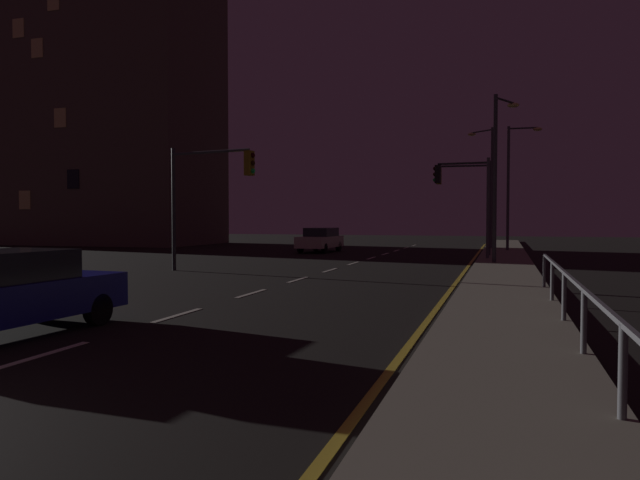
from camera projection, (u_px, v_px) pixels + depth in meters
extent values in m
plane|color=black|center=(303.00, 278.00, 21.18)|extent=(112.00, 112.00, 0.00)
cube|color=gray|center=(504.00, 283.00, 19.11)|extent=(2.57, 77.00, 0.14)
cube|color=silver|center=(43.00, 355.00, 9.26)|extent=(0.14, 2.00, 0.01)
cube|color=silver|center=(178.00, 315.00, 13.07)|extent=(0.14, 2.00, 0.01)
cube|color=silver|center=(251.00, 293.00, 16.89)|extent=(0.14, 2.00, 0.01)
cube|color=silver|center=(298.00, 280.00, 20.70)|extent=(0.14, 2.00, 0.01)
cube|color=silver|center=(330.00, 270.00, 24.52)|extent=(0.14, 2.00, 0.01)
cube|color=silver|center=(353.00, 263.00, 28.33)|extent=(0.14, 2.00, 0.01)
cube|color=silver|center=(371.00, 258.00, 32.15)|extent=(0.14, 2.00, 0.01)
cube|color=silver|center=(385.00, 254.00, 35.96)|extent=(0.14, 2.00, 0.01)
cube|color=silver|center=(397.00, 250.00, 39.78)|extent=(0.14, 2.00, 0.01)
cube|color=silver|center=(406.00, 248.00, 43.59)|extent=(0.14, 2.00, 0.01)
cube|color=silver|center=(414.00, 245.00, 47.41)|extent=(0.14, 2.00, 0.01)
cube|color=gold|center=(465.00, 271.00, 24.34)|extent=(0.14, 53.00, 0.01)
cube|color=navy|center=(9.00, 299.00, 10.82)|extent=(2.04, 4.49, 0.70)
cylinder|color=black|center=(37.00, 305.00, 12.43)|extent=(0.25, 0.65, 0.64)
cylinder|color=black|center=(98.00, 309.00, 11.87)|extent=(0.25, 0.65, 0.64)
cube|color=beige|center=(320.00, 242.00, 37.96)|extent=(2.02, 4.48, 0.70)
cube|color=#1E2328|center=(321.00, 232.00, 38.18)|extent=(1.71, 2.53, 0.55)
cylinder|color=black|center=(324.00, 248.00, 36.38)|extent=(0.25, 0.65, 0.64)
cylinder|color=black|center=(300.00, 248.00, 36.93)|extent=(0.25, 0.65, 0.64)
cylinder|color=black|center=(339.00, 246.00, 39.03)|extent=(0.25, 0.65, 0.64)
cylinder|color=black|center=(316.00, 246.00, 39.57)|extent=(0.25, 0.65, 0.64)
cylinder|color=#4C4C51|center=(488.00, 208.00, 29.95)|extent=(0.16, 0.16, 5.12)
cylinder|color=#2D3033|center=(463.00, 163.00, 30.31)|extent=(2.56, 0.24, 0.11)
cube|color=black|center=(438.00, 174.00, 30.77)|extent=(0.30, 0.35, 0.95)
sphere|color=black|center=(435.00, 169.00, 30.82)|extent=(0.20, 0.20, 0.20)
sphere|color=black|center=(435.00, 174.00, 30.83)|extent=(0.20, 0.20, 0.20)
sphere|color=#19D84C|center=(435.00, 180.00, 30.84)|extent=(0.20, 0.20, 0.20)
cylinder|color=#2D3033|center=(174.00, 210.00, 24.37)|extent=(0.16, 0.16, 5.07)
cylinder|color=#38383D|center=(210.00, 152.00, 23.48)|extent=(3.68, 0.65, 0.11)
cube|color=olive|center=(249.00, 163.00, 22.70)|extent=(0.33, 0.38, 0.95)
sphere|color=black|center=(253.00, 155.00, 22.62)|extent=(0.20, 0.20, 0.20)
sphere|color=black|center=(253.00, 163.00, 22.63)|extent=(0.20, 0.20, 0.20)
sphere|color=#19D84C|center=(253.00, 171.00, 22.64)|extent=(0.20, 0.20, 0.20)
cylinder|color=#38383D|center=(490.00, 208.00, 32.50)|extent=(0.16, 0.16, 5.21)
cylinder|color=#38383D|center=(464.00, 166.00, 32.76)|extent=(2.76, 0.23, 0.11)
cube|color=olive|center=(439.00, 176.00, 33.14)|extent=(0.29, 0.35, 0.95)
sphere|color=black|center=(436.00, 171.00, 33.17)|extent=(0.20, 0.20, 0.20)
sphere|color=black|center=(436.00, 176.00, 33.18)|extent=(0.20, 0.20, 0.20)
sphere|color=#19D84C|center=(436.00, 181.00, 33.19)|extent=(0.20, 0.20, 0.20)
cylinder|color=#4C4C51|center=(508.00, 188.00, 37.69)|extent=(0.18, 0.18, 7.92)
cylinder|color=#38383D|center=(523.00, 128.00, 37.33)|extent=(1.74, 0.17, 0.10)
ellipsoid|color=#F9D172|center=(538.00, 129.00, 37.11)|extent=(0.56, 0.36, 0.24)
cylinder|color=#38383D|center=(495.00, 179.00, 27.01)|extent=(0.18, 0.18, 7.70)
cylinder|color=#2D3033|center=(505.00, 100.00, 27.51)|extent=(0.87, 1.60, 0.10)
ellipsoid|color=#F9D172|center=(513.00, 105.00, 28.14)|extent=(0.56, 0.36, 0.24)
cylinder|color=#4C4C51|center=(492.00, 188.00, 40.34)|extent=(0.18, 0.18, 8.27)
cylinder|color=#4C4C51|center=(482.00, 131.00, 40.99)|extent=(1.49, 1.30, 0.10)
ellipsoid|color=#F9D172|center=(472.00, 134.00, 41.79)|extent=(0.56, 0.36, 0.24)
cylinder|color=#59595E|center=(623.00, 372.00, 5.88)|extent=(0.09, 0.09, 0.95)
cylinder|color=#59595E|center=(584.00, 322.00, 8.75)|extent=(0.09, 0.09, 0.95)
cylinder|color=#59595E|center=(564.00, 296.00, 11.61)|extent=(0.09, 0.09, 0.95)
cylinder|color=#59595E|center=(552.00, 281.00, 14.48)|extent=(0.09, 0.09, 0.95)
cylinder|color=#59595E|center=(544.00, 271.00, 17.34)|extent=(0.09, 0.09, 0.95)
cube|color=slate|center=(584.00, 290.00, 8.73)|extent=(0.06, 18.02, 0.06)
cube|color=brown|center=(70.00, 110.00, 51.55)|extent=(25.62, 9.90, 23.46)
cube|color=#EACC7A|center=(25.00, 200.00, 47.20)|extent=(1.10, 0.06, 1.50)
cube|color=black|center=(73.00, 179.00, 45.73)|extent=(1.10, 0.06, 1.50)
cube|color=#EACC7A|center=(60.00, 118.00, 45.90)|extent=(1.10, 0.06, 1.50)
cube|color=#EACC7A|center=(18.00, 28.00, 46.80)|extent=(1.10, 0.06, 1.50)
cube|color=#EACC7A|center=(37.00, 48.00, 46.33)|extent=(1.10, 0.06, 1.50)
cube|color=#EACC7A|center=(53.00, 1.00, 45.71)|extent=(1.10, 0.06, 1.50)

